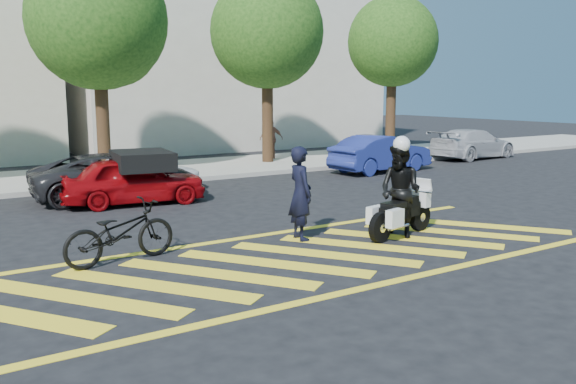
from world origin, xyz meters
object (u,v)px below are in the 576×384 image
officer_moto (400,191)px  officer_bike (300,193)px  bicycle (120,232)px  parked_far_right (473,144)px  red_convertible (133,180)px  police_motorcycle (400,213)px  parked_right (381,153)px  parked_mid_right (142,173)px  parked_mid_left (117,176)px

officer_moto → officer_bike: bearing=-128.7°
bicycle → parked_far_right: size_ratio=0.46×
bicycle → red_convertible: size_ratio=0.55×
officer_bike → officer_moto: 2.06m
police_motorcycle → parked_right: size_ratio=0.49×
officer_bike → bicycle: (-3.57, 0.34, -0.41)m
red_convertible → parked_right: 9.85m
officer_bike → police_motorcycle: (1.86, -0.92, -0.46)m
parked_mid_right → parked_right: 8.97m
bicycle → police_motorcycle: bicycle is taller
parked_mid_left → officer_moto: bearing=-151.0°
red_convertible → parked_right: size_ratio=0.91×
parked_mid_left → parked_mid_right: 1.10m
bicycle → officer_moto: 5.58m
parked_right → parked_far_right: parked_right is taller
officer_bike → parked_mid_right: size_ratio=0.55×
police_motorcycle → officer_moto: bearing=141.2°
police_motorcycle → parked_right: (6.37, 7.82, 0.19)m
police_motorcycle → parked_mid_left: 8.33m
parked_far_right → parked_mid_left: bearing=90.1°
officer_bike → parked_mid_left: 6.84m
police_motorcycle → officer_moto: size_ratio=1.05×
parked_mid_left → parked_far_right: size_ratio=1.02×
red_convertible → parked_right: (9.77, 1.30, 0.04)m
police_motorcycle → red_convertible: red_convertible is taller
bicycle → parked_mid_right: (2.84, 6.88, 0.05)m
parked_mid_left → parked_right: (9.89, 0.27, 0.04)m
parked_right → parked_far_right: 6.41m
bicycle → officer_bike: bearing=-104.4°
parked_mid_left → parked_right: bearing=-84.4°
parked_right → police_motorcycle: bearing=135.4°
red_convertible → parked_mid_left: bearing=14.6°
officer_bike → red_convertible: (-1.54, 5.60, -0.31)m
officer_moto → parked_mid_right: size_ratio=0.56×
officer_moto → parked_mid_right: (-2.58, 8.12, -0.37)m
police_motorcycle → parked_far_right: parked_far_right is taller
bicycle → parked_mid_left: (1.91, 6.29, 0.09)m
red_convertible → parked_mid_right: (0.81, 1.61, -0.05)m
officer_bike → police_motorcycle: officer_bike is taller
red_convertible → officer_moto: bearing=-144.9°
red_convertible → parked_mid_left: (-0.13, 1.02, -0.00)m
police_motorcycle → parked_mid_left: bearing=102.5°
parked_mid_right → bicycle: bearing=156.7°
officer_moto → parked_right: officer_moto is taller
bicycle → parked_right: parked_right is taller
officer_bike → red_convertible: 5.82m
officer_bike → parked_far_right: 16.61m
officer_bike → parked_mid_right: bearing=13.8°
bicycle → parked_mid_left: 6.57m
bicycle → parked_right: 13.50m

